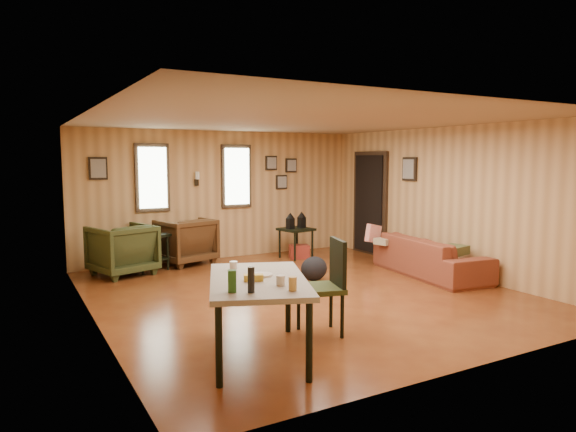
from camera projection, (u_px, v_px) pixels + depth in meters
name	position (u px, v px, depth m)	size (l,w,h in m)	color
room	(302.00, 206.00, 7.41)	(5.54, 6.04, 2.44)	brown
sofa	(430.00, 250.00, 8.28)	(2.13, 0.62, 0.83)	brown
recliner_brown	(185.00, 239.00, 9.19)	(0.89, 0.83, 0.91)	#442B14
recliner_green	(122.00, 247.00, 8.30)	(0.88, 0.83, 0.91)	#2F3719
end_table	(148.00, 246.00, 8.64)	(0.75, 0.72, 0.76)	black
side_table	(296.00, 227.00, 9.72)	(0.65, 0.65, 0.88)	black
cooler	(299.00, 252.00, 9.74)	(0.42, 0.35, 0.26)	maroon
backpack	(314.00, 269.00, 7.93)	(0.49, 0.40, 0.38)	black
sofa_pillows	(414.00, 243.00, 8.39)	(0.78, 1.80, 0.37)	#4E552F
dining_table	(258.00, 285.00, 4.82)	(1.36, 1.70, 0.97)	gray
dining_chair	(327.00, 281.00, 5.48)	(0.57, 0.57, 1.02)	#2F3719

